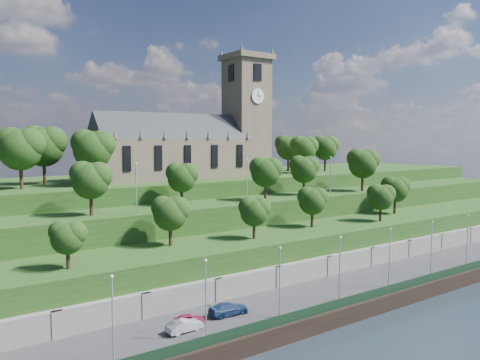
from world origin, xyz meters
TOP-DOWN VIEW (x-y plane):
  - ground at (0.00, 0.00)m, footprint 320.00×320.00m
  - promenade at (0.00, 6.00)m, footprint 160.00×12.00m
  - quay_wall at (0.00, -0.05)m, footprint 160.00×0.50m
  - fence at (0.00, 0.60)m, footprint 160.00×0.10m
  - retaining_wall at (0.00, 11.97)m, footprint 160.00×2.10m
  - embankment_lower at (0.00, 18.00)m, footprint 160.00×12.00m
  - embankment_upper at (0.00, 29.00)m, footprint 160.00×10.00m
  - hilltop at (0.00, 50.00)m, footprint 160.00×32.00m
  - church at (0.79, 45.98)m, footprint 38.60×12.35m
  - trees_lower at (5.62, 18.35)m, footprint 69.45×8.81m
  - trees_upper at (6.05, 28.00)m, footprint 62.65×8.38m
  - trees_hilltop at (-3.64, 44.39)m, footprint 75.99×16.19m
  - lamp_posts_promenade at (-2.00, 2.50)m, footprint 60.36×0.36m
  - lamp_posts_upper at (0.00, 26.00)m, footprint 40.36×0.36m
  - car_left at (-21.74, 6.75)m, footprint 3.74×2.69m
  - car_middle at (-23.12, 5.21)m, footprint 4.25×1.73m
  - car_right at (-16.47, 6.61)m, footprint 5.15×2.30m

SIDE VIEW (x-z plane):
  - ground at x=0.00m, z-range 0.00..0.00m
  - promenade at x=0.00m, z-range 0.00..2.00m
  - quay_wall at x=0.00m, z-range 0.00..2.20m
  - retaining_wall at x=0.00m, z-range 0.00..5.00m
  - car_left at x=-21.74m, z-range 2.00..3.18m
  - fence at x=0.00m, z-range 2.00..3.20m
  - car_middle at x=-23.12m, z-range 2.00..3.37m
  - car_right at x=-16.47m, z-range 2.00..3.47m
  - embankment_lower at x=0.00m, z-range 0.00..8.00m
  - embankment_upper at x=0.00m, z-range 0.00..12.00m
  - lamp_posts_promenade at x=-2.00m, z-range 2.62..11.14m
  - hilltop at x=0.00m, z-range 0.00..15.00m
  - trees_lower at x=5.62m, z-range 8.89..16.45m
  - lamp_posts_upper at x=0.00m, z-range 12.60..20.13m
  - trees_upper at x=6.05m, z-range 12.98..21.94m
  - trees_hilltop at x=-3.64m, z-range 16.29..26.60m
  - church at x=0.79m, z-range 8.72..36.32m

